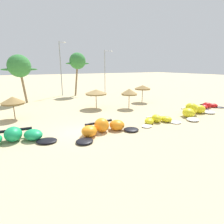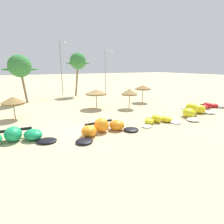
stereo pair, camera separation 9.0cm
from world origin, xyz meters
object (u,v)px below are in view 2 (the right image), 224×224
object	(u,v)px
beach_umbrella_near_van	(13,100)
beach_umbrella_middle	(96,92)
beach_umbrella_outermost	(143,87)
lamppost_east_center	(62,67)
kite_left_of_center	(103,128)
palm_left_of_gap	(20,66)
kite_right_of_center	(194,111)
palm_center_left	(78,61)
lamppost_east	(106,69)
kite_left	(13,137)
kite_center	(158,120)
kite_right	(209,106)
beach_umbrella_near_palms	(129,92)

from	to	relation	value
beach_umbrella_near_van	beach_umbrella_middle	world-z (taller)	beach_umbrella_middle
beach_umbrella_outermost	lamppost_east_center	size ratio (longest dim) A/B	0.27
kite_left_of_center	beach_umbrella_near_van	size ratio (longest dim) A/B	2.52
kite_left_of_center	palm_left_of_gap	xyz separation A→B (m)	(-5.67, 19.25, 5.54)
kite_left_of_center	kite_right_of_center	distance (m)	12.90
palm_center_left	lamppost_east	world-z (taller)	lamppost_east
beach_umbrella_near_van	kite_left	bearing A→B (deg)	-92.14
palm_center_left	lamppost_east_center	world-z (taller)	lamppost_east_center
kite_center	beach_umbrella_outermost	world-z (taller)	beach_umbrella_outermost
kite_left	kite_center	xyz separation A→B (m)	(14.09, -1.65, -0.13)
kite_right	beach_umbrella_outermost	xyz separation A→B (m)	(-5.77, 8.56, 2.23)
kite_left	lamppost_east	xyz separation A→B (m)	(19.87, 22.56, 4.93)
palm_left_of_gap	palm_center_left	distance (m)	11.61
beach_umbrella_middle	palm_center_left	distance (m)	13.96
kite_center	palm_left_of_gap	bearing A→B (deg)	122.41
palm_left_of_gap	kite_right	bearing A→B (deg)	-36.08
kite_right	kite_center	bearing A→B (deg)	-170.93
kite_left_of_center	beach_umbrella_middle	distance (m)	10.59
kite_right_of_center	kite_right	bearing A→B (deg)	16.35
palm_center_left	kite_right	bearing A→B (deg)	-58.34
kite_right_of_center	palm_center_left	distance (m)	24.75
kite_left	beach_umbrella_near_palms	world-z (taller)	beach_umbrella_near_palms
kite_right_of_center	beach_umbrella_middle	bearing A→B (deg)	134.18
beach_umbrella_middle	lamppost_east_center	world-z (taller)	lamppost_east_center
kite_right	beach_umbrella_near_van	xyz separation A→B (m)	(-25.51, 7.32, 1.94)
kite_center	kite_right_of_center	bearing A→B (deg)	2.55
kite_right_of_center	beach_umbrella_near_palms	world-z (taller)	beach_umbrella_near_palms
kite_center	lamppost_east_center	distance (m)	25.42
beach_umbrella_near_palms	palm_center_left	xyz separation A→B (m)	(-2.53, 15.38, 4.59)
kite_right_of_center	beach_umbrella_near_van	bearing A→B (deg)	156.10
beach_umbrella_near_palms	lamppost_east_center	size ratio (longest dim) A/B	0.27
kite_right_of_center	kite_center	bearing A→B (deg)	-177.45
beach_umbrella_middle	kite_center	bearing A→B (deg)	-72.94
beach_umbrella_near_palms	kite_left	bearing A→B (deg)	-158.93
beach_umbrella_outermost	beach_umbrella_near_palms	bearing A→B (deg)	-148.54
kite_left_of_center	lamppost_east	distance (m)	27.54
palm_center_left	beach_umbrella_near_palms	bearing A→B (deg)	-80.65
beach_umbrella_near_van	palm_left_of_gap	xyz separation A→B (m)	(1.52, 10.16, 3.80)
kite_left_of_center	lamppost_east_center	world-z (taller)	lamppost_east_center
kite_left_of_center	beach_umbrella_middle	size ratio (longest dim) A/B	2.14
palm_left_of_gap	lamppost_east	size ratio (longest dim) A/B	0.82
kite_left_of_center	beach_umbrella_outermost	xyz separation A→B (m)	(12.54, 10.33, 2.04)
beach_umbrella_near_van	beach_umbrella_near_palms	distance (m)	15.14
beach_umbrella_middle	kite_right	bearing A→B (deg)	-28.51
kite_left_of_center	beach_umbrella_outermost	world-z (taller)	beach_umbrella_outermost
kite_right_of_center	palm_center_left	bearing A→B (deg)	108.49
beach_umbrella_middle	beach_umbrella_near_palms	xyz separation A→B (m)	(4.28, -2.32, 0.02)
beach_umbrella_near_van	kite_right	bearing A→B (deg)	-16.01
palm_center_left	lamppost_east	size ratio (longest dim) A/B	0.91
kite_center	kite_right_of_center	world-z (taller)	kite_right_of_center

